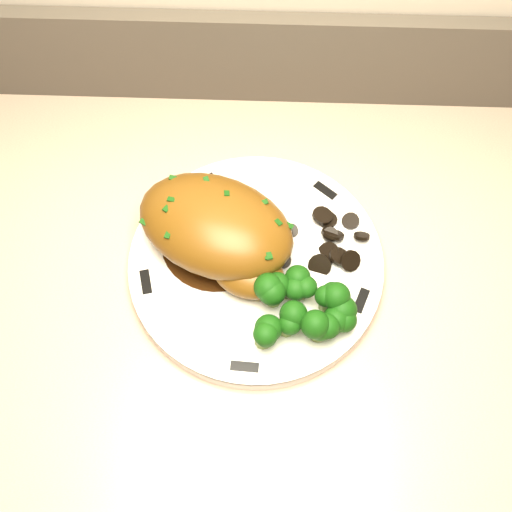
{
  "coord_description": "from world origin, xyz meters",
  "views": [
    {
      "loc": [
        0.15,
        1.44,
        1.45
      ],
      "look_at": [
        0.14,
        1.75,
        0.87
      ],
      "focal_mm": 45.0,
      "sensor_mm": 36.0,
      "label": 1
    }
  ],
  "objects_px": {
    "counter": "(330,433)",
    "broccoli_florets": "(302,310)",
    "chicken_breast": "(219,231)",
    "plate": "(256,264)"
  },
  "relations": [
    {
      "from": "counter",
      "to": "broccoli_florets",
      "type": "distance_m",
      "value": 0.46
    },
    {
      "from": "counter",
      "to": "chicken_breast",
      "type": "xyz_separation_m",
      "value": [
        -0.16,
        0.09,
        0.47
      ]
    },
    {
      "from": "counter",
      "to": "broccoli_florets",
      "type": "xyz_separation_m",
      "value": [
        -0.07,
        0.01,
        0.46
      ]
    },
    {
      "from": "counter",
      "to": "plate",
      "type": "bearing_deg",
      "value": 147.07
    },
    {
      "from": "plate",
      "to": "chicken_breast",
      "type": "height_order",
      "value": "chicken_breast"
    },
    {
      "from": "chicken_breast",
      "to": "plate",
      "type": "bearing_deg",
      "value": -0.2
    },
    {
      "from": "broccoli_florets",
      "to": "plate",
      "type": "bearing_deg",
      "value": 126.27
    },
    {
      "from": "chicken_breast",
      "to": "counter",
      "type": "bearing_deg",
      "value": -7.79
    },
    {
      "from": "counter",
      "to": "plate",
      "type": "xyz_separation_m",
      "value": [
        -0.12,
        0.08,
        0.43
      ]
    },
    {
      "from": "counter",
      "to": "broccoli_florets",
      "type": "relative_size",
      "value": 19.6
    }
  ]
}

